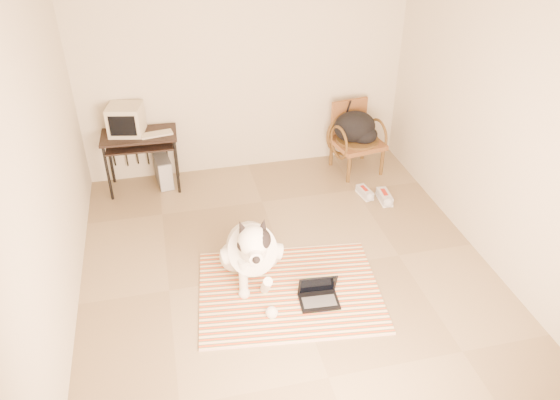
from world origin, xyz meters
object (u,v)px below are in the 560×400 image
object	(u,v)px
laptop	(318,295)
computer_desk	(140,142)
crt_monitor	(126,120)
dog	(251,250)
pc_tower	(163,171)
backpack	(356,128)
rattan_chair	(356,138)

from	to	relation	value
laptop	computer_desk	world-z (taller)	computer_desk
laptop	crt_monitor	xyz separation A→B (m)	(-1.62, 2.50, 0.81)
dog	crt_monitor	bearing A→B (deg)	117.59
laptop	pc_tower	world-z (taller)	pc_tower
laptop	backpack	world-z (taller)	backpack
dog	computer_desk	distance (m)	2.22
crt_monitor	dog	bearing A→B (deg)	-62.41
crt_monitor	rattan_chair	distance (m)	2.83
dog	laptop	distance (m)	0.75
crt_monitor	rattan_chair	size ratio (longest dim) A/B	0.51
dog	pc_tower	xyz separation A→B (m)	(-0.73, 2.03, -0.17)
dog	rattan_chair	world-z (taller)	dog
laptop	computer_desk	xyz separation A→B (m)	(-1.50, 2.43, 0.54)
pc_tower	rattan_chair	xyz separation A→B (m)	(2.44, -0.15, 0.26)
pc_tower	rattan_chair	world-z (taller)	rattan_chair
crt_monitor	backpack	size ratio (longest dim) A/B	0.84
computer_desk	crt_monitor	xyz separation A→B (m)	(-0.12, 0.07, 0.27)
crt_monitor	rattan_chair	world-z (taller)	crt_monitor
dog	backpack	world-z (taller)	dog
laptop	crt_monitor	distance (m)	3.09
laptop	rattan_chair	size ratio (longest dim) A/B	0.43
computer_desk	pc_tower	xyz separation A→B (m)	(0.23, 0.04, -0.44)
laptop	crt_monitor	world-z (taller)	crt_monitor
dog	computer_desk	size ratio (longest dim) A/B	1.41
pc_tower	dog	bearing A→B (deg)	-70.15
pc_tower	rattan_chair	distance (m)	2.46
laptop	backpack	size ratio (longest dim) A/B	0.70
pc_tower	backpack	distance (m)	2.47
computer_desk	rattan_chair	world-z (taller)	rattan_chair
backpack	pc_tower	bearing A→B (deg)	175.90
laptop	crt_monitor	size ratio (longest dim) A/B	0.84
computer_desk	laptop	bearing A→B (deg)	-58.37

